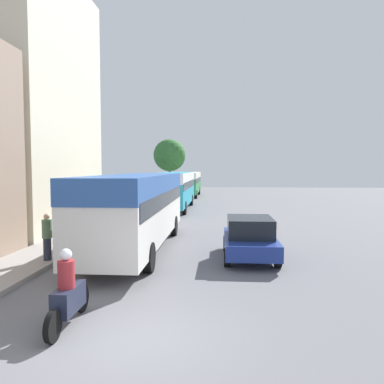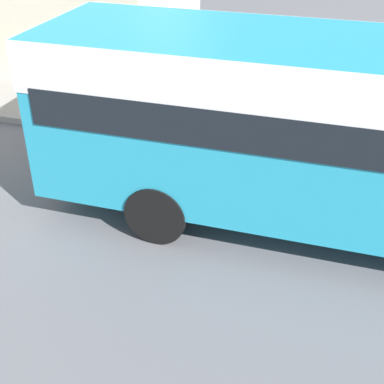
# 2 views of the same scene
# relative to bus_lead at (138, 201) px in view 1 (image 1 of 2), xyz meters

# --- Properties ---
(ground_plane) EXTENTS (120.00, 120.00, 0.00)m
(ground_plane) POSITION_rel_bus_lead_xyz_m (1.60, -8.25, -2.05)
(ground_plane) COLOR slate
(building_midblock) EXTENTS (5.11, 9.53, 13.94)m
(building_midblock) POSITION_rel_bus_lead_xyz_m (-7.16, 4.77, 4.92)
(building_midblock) COLOR beige
(building_midblock) RESTS_ON ground_plane
(bus_lead) EXTENTS (2.50, 11.05, 3.17)m
(bus_lead) POSITION_rel_bus_lead_xyz_m (0.00, 0.00, 0.00)
(bus_lead) COLOR silver
(bus_lead) RESTS_ON ground_plane
(bus_following) EXTENTS (2.62, 11.15, 3.07)m
(bus_following) POSITION_rel_bus_lead_xyz_m (-0.33, 15.39, -0.06)
(bus_following) COLOR teal
(bus_following) RESTS_ON ground_plane
(bus_third_in_line) EXTENTS (2.59, 10.39, 2.93)m
(bus_third_in_line) POSITION_rel_bus_lead_xyz_m (-0.37, 29.71, -0.14)
(bus_third_in_line) COLOR #2D8447
(bus_third_in_line) RESTS_ON ground_plane
(motorcycle_behind_lead) EXTENTS (0.38, 2.24, 1.73)m
(motorcycle_behind_lead) POSITION_rel_bus_lead_xyz_m (0.14, -7.72, -1.37)
(motorcycle_behind_lead) COLOR #1E2338
(motorcycle_behind_lead) RESTS_ON ground_plane
(car_crossing) EXTENTS (1.97, 4.01, 1.58)m
(car_crossing) POSITION_rel_bus_lead_xyz_m (4.58, -1.25, -1.24)
(car_crossing) COLOR navy
(car_crossing) RESTS_ON ground_plane
(pedestrian_near_curb) EXTENTS (0.35, 0.35, 1.68)m
(pedestrian_near_curb) POSITION_rel_bus_lead_xyz_m (-2.72, -2.65, -1.04)
(pedestrian_near_curb) COLOR #232838
(pedestrian_near_curb) RESTS_ON sidewalk
(street_tree) EXTENTS (4.53, 4.53, 7.36)m
(street_tree) POSITION_rel_bus_lead_xyz_m (-3.61, 37.05, 3.18)
(street_tree) COLOR brown
(street_tree) RESTS_ON sidewalk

